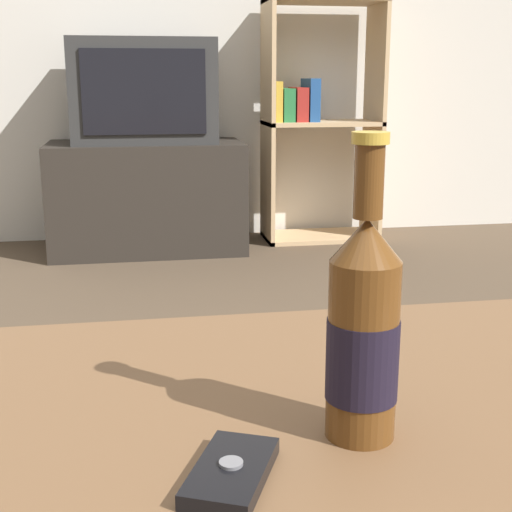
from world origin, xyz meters
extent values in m
cube|color=brown|center=(0.00, 0.00, 0.45)|extent=(1.33, 0.66, 0.04)
cube|color=#28231E|center=(-0.08, 2.71, 0.25)|extent=(0.89, 0.47, 0.50)
cube|color=#2D2D2D|center=(-0.08, 2.71, 0.73)|extent=(0.64, 0.38, 0.46)
cube|color=black|center=(-0.08, 2.52, 0.73)|extent=(0.52, 0.01, 0.36)
cube|color=tan|center=(0.50, 2.81, 0.58)|extent=(0.02, 0.30, 1.15)
cube|color=tan|center=(1.04, 2.81, 0.58)|extent=(0.02, 0.30, 1.15)
cube|color=tan|center=(0.77, 2.81, 0.01)|extent=(0.56, 0.30, 0.02)
cube|color=tan|center=(0.77, 2.81, 0.58)|extent=(0.56, 0.30, 0.02)
cube|color=tan|center=(0.77, 2.81, 1.14)|extent=(0.56, 0.30, 0.02)
cube|color=#B7932D|center=(0.54, 2.81, 0.68)|extent=(0.03, 0.21, 0.19)
cube|color=#236B38|center=(0.59, 2.81, 0.66)|extent=(0.06, 0.21, 0.16)
cube|color=maroon|center=(0.65, 2.81, 0.67)|extent=(0.06, 0.21, 0.16)
cube|color=navy|center=(0.71, 2.81, 0.69)|extent=(0.05, 0.21, 0.20)
cylinder|color=#563314|center=(0.05, -0.03, 0.55)|extent=(0.06, 0.06, 0.17)
cylinder|color=black|center=(0.05, -0.03, 0.54)|extent=(0.07, 0.07, 0.08)
cone|color=#563314|center=(0.05, -0.03, 0.65)|extent=(0.06, 0.06, 0.04)
cylinder|color=#563314|center=(0.05, -0.03, 0.70)|extent=(0.03, 0.03, 0.06)
cylinder|color=#B79333|center=(0.05, -0.03, 0.74)|extent=(0.03, 0.03, 0.01)
cube|color=black|center=(-0.07, -0.09, 0.47)|extent=(0.10, 0.12, 0.01)
cylinder|color=slate|center=(-0.07, -0.09, 0.48)|extent=(0.02, 0.02, 0.00)
camera|label=1|loc=(-0.14, -0.61, 0.79)|focal=50.00mm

